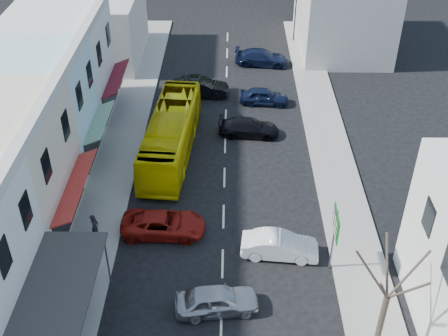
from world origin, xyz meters
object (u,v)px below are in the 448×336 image
(car_white, at_px, (280,246))
(direction_sign, at_px, (333,241))
(car_silver, at_px, (217,300))
(car_red, at_px, (163,224))
(bus, at_px, (171,134))
(pedestrian_left, at_px, (95,226))
(street_tree, at_px, (387,298))
(traffic_signal, at_px, (295,18))

(car_white, relative_size, direction_sign, 1.08)
(car_silver, relative_size, car_white, 1.00)
(car_silver, distance_m, car_red, 6.58)
(car_red, bearing_deg, direction_sign, -105.35)
(bus, bearing_deg, car_white, -51.32)
(car_silver, xyz_separation_m, car_red, (-3.26, 5.72, 0.00))
(car_silver, bearing_deg, pedestrian_left, 46.20)
(car_red, relative_size, street_tree, 0.61)
(bus, distance_m, car_red, 8.45)
(bus, height_order, direction_sign, direction_sign)
(pedestrian_left, distance_m, street_tree, 16.58)
(street_tree, relative_size, traffic_signal, 1.60)
(car_red, height_order, street_tree, street_tree)
(car_silver, height_order, traffic_signal, traffic_signal)
(car_red, bearing_deg, street_tree, -126.43)
(car_red, bearing_deg, pedestrian_left, 100.08)
(direction_sign, distance_m, street_tree, 5.85)
(bus, bearing_deg, car_silver, -71.58)
(car_white, distance_m, direction_sign, 3.16)
(car_silver, relative_size, traffic_signal, 0.93)
(car_red, bearing_deg, car_white, -103.73)
(car_silver, bearing_deg, street_tree, -116.37)
(car_white, relative_size, car_red, 0.96)
(car_white, xyz_separation_m, traffic_signal, (3.43, 30.30, 1.67))
(car_red, relative_size, direction_sign, 1.13)
(street_tree, distance_m, traffic_signal, 36.76)
(bus, height_order, car_red, bus)
(car_white, distance_m, street_tree, 8.17)
(pedestrian_left, height_order, traffic_signal, traffic_signal)
(car_silver, relative_size, street_tree, 0.58)
(car_white, bearing_deg, car_silver, 144.45)
(bus, bearing_deg, street_tree, -52.21)
(pedestrian_left, xyz_separation_m, traffic_signal, (13.93, 29.15, 1.37))
(bus, distance_m, pedestrian_left, 9.71)
(car_white, bearing_deg, pedestrian_left, 88.82)
(car_red, height_order, traffic_signal, traffic_signal)
(traffic_signal, bearing_deg, car_red, 53.39)
(street_tree, height_order, traffic_signal, street_tree)
(car_silver, bearing_deg, traffic_signal, -19.27)
(direction_sign, relative_size, traffic_signal, 0.86)
(pedestrian_left, bearing_deg, traffic_signal, -21.23)
(car_red, xyz_separation_m, traffic_signal, (10.09, 28.54, 1.67))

